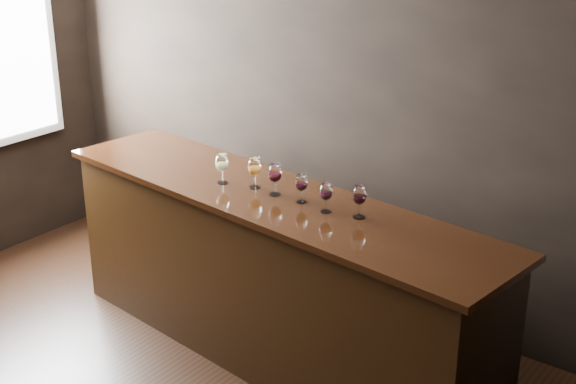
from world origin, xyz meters
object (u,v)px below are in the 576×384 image
Objects in this scene: back_bar_shelf at (220,222)px; glass_white at (222,163)px; glass_red_d at (360,196)px; glass_red_a at (275,174)px; glass_red_b at (302,183)px; bar_counter at (272,280)px; glass_red_c at (326,192)px; glass_amber at (254,167)px.

back_bar_shelf is 1.45m from glass_white.
back_bar_shelf is at bearing 156.90° from glass_red_d.
glass_red_a is 0.21m from glass_red_b.
glass_red_a is (0.02, 0.02, 0.75)m from bar_counter.
glass_red_d reaches higher than glass_red_c.
bar_counter is 15.80× the size of glass_amber.
back_bar_shelf is at bearing 152.01° from bar_counter.
glass_amber is 0.60m from glass_red_c.
glass_white is at bearing -173.72° from glass_red_a.
glass_white is 1.03m from glass_red_d.
back_bar_shelf is 1.69m from glass_red_a.
glass_white is 0.98× the size of glass_red_a.
back_bar_shelf is 12.13× the size of glass_red_c.
glass_amber is at bearing 174.35° from glass_red_c.
glass_red_a is at bearing 179.47° from glass_red_b.
glass_red_b is (1.39, -0.78, 0.90)m from back_bar_shelf.
glass_white is at bearing -46.71° from back_bar_shelf.
glass_white is 1.08× the size of glass_red_c.
back_bar_shelf is 1.55m from glass_amber.
bar_counter is 0.75m from glass_red_a.
glass_white reaches higher than bar_counter.
back_bar_shelf is 11.26× the size of glass_white.
bar_counter is 15.68× the size of glass_red_a.
back_bar_shelf is 12.43× the size of glass_red_b.
glass_amber is 0.99× the size of glass_red_a.
glass_red_d is at bearing 13.55° from glass_red_c.
glass_red_a is 1.10× the size of glass_red_c.
bar_counter is 1.42m from back_bar_shelf.
glass_red_a is (0.18, -0.02, 0.00)m from glass_amber.
glass_red_c is (0.60, -0.06, -0.01)m from glass_amber.
glass_red_a reaches higher than glass_red_c.
glass_red_a reaches higher than back_bar_shelf.
bar_counter reaches higher than back_bar_shelf.
glass_white reaches higher than glass_red_c.
glass_amber is at bearing 176.92° from glass_red_b.
glass_amber is 0.39m from glass_red_b.
bar_counter is at bearing -136.87° from glass_red_a.
glass_red_a reaches higher than glass_red_d.
glass_red_c is at bearing -27.11° from back_bar_shelf.
bar_counter is 0.86m from glass_red_c.
glass_red_d is at bearing 8.82° from bar_counter.
glass_amber reaches higher than glass_white.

